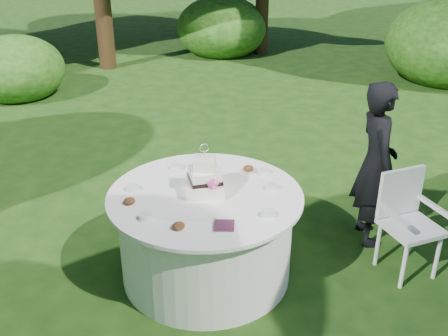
{
  "coord_description": "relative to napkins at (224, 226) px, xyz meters",
  "views": [
    {
      "loc": [
        0.27,
        -3.63,
        2.77
      ],
      "look_at": [
        0.15,
        0.0,
        1.0
      ],
      "focal_mm": 42.0,
      "sensor_mm": 36.0,
      "label": 1
    }
  ],
  "objects": [
    {
      "name": "chair",
      "position": [
        1.49,
        0.63,
        -0.26
      ],
      "size": [
        0.55,
        0.55,
        0.89
      ],
      "color": "white",
      "rests_on": "ground"
    },
    {
      "name": "votives",
      "position": [
        -0.13,
        0.52,
        0.01
      ],
      "size": [
        1.22,
        0.94,
        0.04
      ],
      "color": "silver",
      "rests_on": "table"
    },
    {
      "name": "feather_plume",
      "position": [
        -0.29,
        0.12,
        -0.0
      ],
      "size": [
        0.48,
        0.07,
        0.01
      ],
      "primitive_type": "ellipsoid",
      "color": "white",
      "rests_on": "table"
    },
    {
      "name": "napkins",
      "position": [
        0.0,
        0.0,
        0.0
      ],
      "size": [
        0.14,
        0.14,
        0.02
      ],
      "primitive_type": "cube",
      "color": "#481F38",
      "rests_on": "table"
    },
    {
      "name": "cake",
      "position": [
        -0.17,
        0.51,
        0.1
      ],
      "size": [
        0.32,
        0.32,
        0.42
      ],
      "color": "white",
      "rests_on": "table"
    },
    {
      "name": "table",
      "position": [
        -0.17,
        0.48,
        -0.39
      ],
      "size": [
        1.56,
        1.56,
        0.77
      ],
      "color": "white",
      "rests_on": "ground"
    },
    {
      "name": "ground",
      "position": [
        -0.17,
        0.48,
        -0.78
      ],
      "size": [
        80.0,
        80.0,
        0.0
      ],
      "primitive_type": "plane",
      "color": "#17370F",
      "rests_on": "ground"
    },
    {
      "name": "petal_cups",
      "position": [
        -0.29,
        0.39,
        0.02
      ],
      "size": [
        1.0,
        1.03,
        0.05
      ],
      "color": "#562D16",
      "rests_on": "table"
    },
    {
      "name": "guest",
      "position": [
        1.31,
        1.09,
        -0.02
      ],
      "size": [
        0.42,
        0.59,
        1.52
      ],
      "primitive_type": "imported",
      "rotation": [
        0.0,
        0.0,
        1.67
      ],
      "color": "black",
      "rests_on": "ground"
    }
  ]
}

